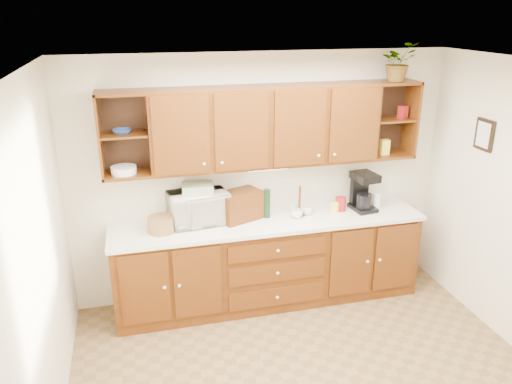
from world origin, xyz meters
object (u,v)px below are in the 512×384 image
potted_plant (398,62)px  coffee_maker (363,192)px  bread_box (240,206)px  microwave (198,208)px

potted_plant → coffee_maker: bearing=-170.9°
bread_box → potted_plant: potted_plant is taller
microwave → potted_plant: size_ratio=1.49×
bread_box → coffee_maker: 1.34m
coffee_maker → bread_box: bearing=170.7°
coffee_maker → potted_plant: 1.38m
bread_box → coffee_maker: (1.34, -0.06, 0.05)m
bread_box → potted_plant: size_ratio=1.10×
microwave → bread_box: bearing=-11.8°
microwave → bread_box: microwave is taller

